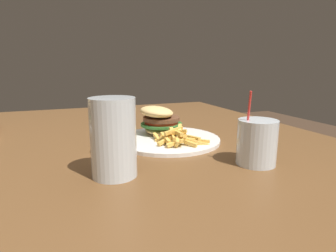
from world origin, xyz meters
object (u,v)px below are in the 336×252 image
beer_glass (114,141)px  juice_glass (257,144)px  spoon (100,148)px  meal_plate_near (164,129)px

beer_glass → juice_glass: 0.31m
beer_glass → spoon: size_ratio=0.85×
spoon → beer_glass: bearing=10.9°
meal_plate_near → beer_glass: beer_glass is taller
meal_plate_near → spoon: (-0.05, 0.20, -0.02)m
meal_plate_near → beer_glass: bearing=140.1°
meal_plate_near → juice_glass: size_ratio=1.82×
meal_plate_near → beer_glass: 0.30m
juice_glass → meal_plate_near: bearing=23.3°
meal_plate_near → spoon: bearing=103.7°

